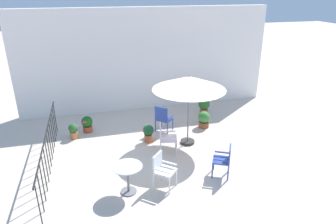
{
  "coord_description": "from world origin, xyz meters",
  "views": [
    {
      "loc": [
        -2.21,
        -7.7,
        4.57
      ],
      "look_at": [
        0.0,
        0.57,
        1.01
      ],
      "focal_mm": 32.45,
      "sensor_mm": 36.0,
      "label": 1
    }
  ],
  "objects_px": {
    "potted_plant_3": "(204,119)",
    "patio_chair_2": "(165,137)",
    "patio_chair_3": "(162,168)",
    "potted_plant_0": "(73,130)",
    "patio_umbrella_0": "(189,83)",
    "patio_chair_1": "(224,159)",
    "potted_plant_4": "(204,105)",
    "potted_plant_2": "(87,124)",
    "potted_plant_1": "(148,132)",
    "cafe_table_0": "(128,174)",
    "patio_chair_0": "(163,117)"
  },
  "relations": [
    {
      "from": "potted_plant_3",
      "to": "patio_chair_2",
      "type": "bearing_deg",
      "value": -142.31
    },
    {
      "from": "patio_chair_3",
      "to": "potted_plant_0",
      "type": "relative_size",
      "value": 1.73
    },
    {
      "from": "patio_umbrella_0",
      "to": "patio_chair_1",
      "type": "height_order",
      "value": "patio_umbrella_0"
    },
    {
      "from": "potted_plant_3",
      "to": "potted_plant_4",
      "type": "xyz_separation_m",
      "value": [
        0.44,
        1.13,
        0.04
      ]
    },
    {
      "from": "patio_chair_1",
      "to": "potted_plant_2",
      "type": "relative_size",
      "value": 1.54
    },
    {
      "from": "potted_plant_2",
      "to": "potted_plant_0",
      "type": "bearing_deg",
      "value": -138.79
    },
    {
      "from": "potted_plant_0",
      "to": "patio_chair_1",
      "type": "bearing_deg",
      "value": -39.94
    },
    {
      "from": "patio_chair_2",
      "to": "potted_plant_4",
      "type": "height_order",
      "value": "patio_chair_2"
    },
    {
      "from": "patio_chair_3",
      "to": "potted_plant_1",
      "type": "height_order",
      "value": "patio_chair_3"
    },
    {
      "from": "patio_chair_1",
      "to": "patio_chair_2",
      "type": "xyz_separation_m",
      "value": [
        -1.16,
        1.56,
        0.01
      ]
    },
    {
      "from": "patio_chair_1",
      "to": "potted_plant_3",
      "type": "relative_size",
      "value": 1.47
    },
    {
      "from": "cafe_table_0",
      "to": "potted_plant_2",
      "type": "bearing_deg",
      "value": 103.59
    },
    {
      "from": "patio_chair_2",
      "to": "potted_plant_0",
      "type": "xyz_separation_m",
      "value": [
        -2.64,
        1.62,
        -0.24
      ]
    },
    {
      "from": "patio_chair_3",
      "to": "potted_plant_0",
      "type": "distance_m",
      "value": 3.89
    },
    {
      "from": "patio_umbrella_0",
      "to": "patio_chair_0",
      "type": "relative_size",
      "value": 2.42
    },
    {
      "from": "patio_chair_2",
      "to": "patio_umbrella_0",
      "type": "bearing_deg",
      "value": 24.66
    },
    {
      "from": "patio_chair_1",
      "to": "patio_chair_0",
      "type": "bearing_deg",
      "value": 106.92
    },
    {
      "from": "cafe_table_0",
      "to": "potted_plant_4",
      "type": "xyz_separation_m",
      "value": [
        3.5,
        4.09,
        -0.17
      ]
    },
    {
      "from": "potted_plant_4",
      "to": "patio_chair_0",
      "type": "bearing_deg",
      "value": -149.84
    },
    {
      "from": "patio_umbrella_0",
      "to": "potted_plant_3",
      "type": "xyz_separation_m",
      "value": [
        0.92,
        0.97,
        -1.65
      ]
    },
    {
      "from": "patio_chair_1",
      "to": "potted_plant_3",
      "type": "xyz_separation_m",
      "value": [
        0.58,
        2.9,
        -0.2
      ]
    },
    {
      "from": "cafe_table_0",
      "to": "potted_plant_0",
      "type": "relative_size",
      "value": 1.42
    },
    {
      "from": "potted_plant_0",
      "to": "potted_plant_2",
      "type": "height_order",
      "value": "potted_plant_2"
    },
    {
      "from": "patio_umbrella_0",
      "to": "potted_plant_0",
      "type": "relative_size",
      "value": 4.36
    },
    {
      "from": "patio_chair_1",
      "to": "potted_plant_4",
      "type": "distance_m",
      "value": 4.16
    },
    {
      "from": "cafe_table_0",
      "to": "potted_plant_4",
      "type": "height_order",
      "value": "cafe_table_0"
    },
    {
      "from": "patio_chair_2",
      "to": "patio_chair_3",
      "type": "height_order",
      "value": "patio_chair_2"
    },
    {
      "from": "patio_chair_1",
      "to": "potted_plant_3",
      "type": "bearing_deg",
      "value": 78.66
    },
    {
      "from": "potted_plant_1",
      "to": "potted_plant_2",
      "type": "bearing_deg",
      "value": 146.26
    },
    {
      "from": "cafe_table_0",
      "to": "potted_plant_0",
      "type": "bearing_deg",
      "value": 112.07
    },
    {
      "from": "patio_chair_3",
      "to": "potted_plant_1",
      "type": "relative_size",
      "value": 1.53
    },
    {
      "from": "potted_plant_3",
      "to": "patio_umbrella_0",
      "type": "bearing_deg",
      "value": -133.61
    },
    {
      "from": "potted_plant_0",
      "to": "potted_plant_2",
      "type": "bearing_deg",
      "value": 41.21
    },
    {
      "from": "patio_chair_0",
      "to": "potted_plant_2",
      "type": "xyz_separation_m",
      "value": [
        -2.47,
        0.64,
        -0.22
      ]
    },
    {
      "from": "patio_chair_3",
      "to": "potted_plant_0",
      "type": "bearing_deg",
      "value": 123.67
    },
    {
      "from": "potted_plant_1",
      "to": "patio_umbrella_0",
      "type": "bearing_deg",
      "value": -18.82
    },
    {
      "from": "patio_umbrella_0",
      "to": "potted_plant_0",
      "type": "bearing_deg",
      "value": 160.11
    },
    {
      "from": "patio_chair_1",
      "to": "patio_chair_3",
      "type": "height_order",
      "value": "patio_chair_3"
    },
    {
      "from": "cafe_table_0",
      "to": "patio_chair_0",
      "type": "height_order",
      "value": "patio_chair_0"
    },
    {
      "from": "potted_plant_4",
      "to": "patio_umbrella_0",
      "type": "bearing_deg",
      "value": -122.89
    },
    {
      "from": "patio_chair_2",
      "to": "patio_chair_3",
      "type": "xyz_separation_m",
      "value": [
        -0.49,
        -1.6,
        0.01
      ]
    },
    {
      "from": "potted_plant_1",
      "to": "potted_plant_3",
      "type": "bearing_deg",
      "value": 15.22
    },
    {
      "from": "patio_chair_0",
      "to": "potted_plant_0",
      "type": "relative_size",
      "value": 1.8
    },
    {
      "from": "patio_chair_3",
      "to": "potted_plant_4",
      "type": "xyz_separation_m",
      "value": [
        2.66,
        4.08,
        -0.18
      ]
    },
    {
      "from": "cafe_table_0",
      "to": "potted_plant_2",
      "type": "xyz_separation_m",
      "value": [
        -0.88,
        3.62,
        -0.21
      ]
    },
    {
      "from": "patio_umbrella_0",
      "to": "patio_chair_3",
      "type": "height_order",
      "value": "patio_umbrella_0"
    },
    {
      "from": "patio_chair_3",
      "to": "cafe_table_0",
      "type": "bearing_deg",
      "value": -179.33
    },
    {
      "from": "patio_chair_3",
      "to": "potted_plant_4",
      "type": "height_order",
      "value": "patio_chair_3"
    },
    {
      "from": "patio_chair_1",
      "to": "potted_plant_2",
      "type": "xyz_separation_m",
      "value": [
        -3.36,
        3.56,
        -0.21
      ]
    },
    {
      "from": "patio_chair_2",
      "to": "patio_chair_0",
      "type": "bearing_deg",
      "value": 78.99
    }
  ]
}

